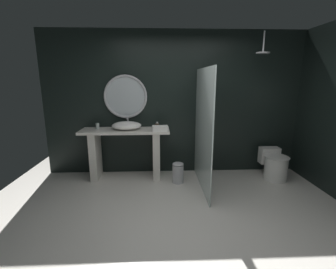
{
  "coord_description": "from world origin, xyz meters",
  "views": [
    {
      "loc": [
        -0.34,
        -2.51,
        1.74
      ],
      "look_at": [
        -0.2,
        0.76,
        0.98
      ],
      "focal_mm": 25.4,
      "sensor_mm": 36.0,
      "label": 1
    }
  ],
  "objects_px": {
    "vessel_sink": "(127,126)",
    "soap_dispenser": "(157,126)",
    "tumbler_cup": "(98,126)",
    "toilet": "(274,165)",
    "folded_hand_towel": "(160,128)",
    "rain_shower_head": "(263,51)",
    "round_wall_mirror": "(126,97)",
    "waste_bin": "(178,172)"
  },
  "relations": [
    {
      "from": "rain_shower_head",
      "to": "folded_hand_towel",
      "type": "distance_m",
      "value": 2.1
    },
    {
      "from": "rain_shower_head",
      "to": "folded_hand_towel",
      "type": "height_order",
      "value": "rain_shower_head"
    },
    {
      "from": "round_wall_mirror",
      "to": "folded_hand_towel",
      "type": "relative_size",
      "value": 2.96
    },
    {
      "from": "toilet",
      "to": "rain_shower_head",
      "type": "bearing_deg",
      "value": 173.0
    },
    {
      "from": "vessel_sink",
      "to": "toilet",
      "type": "height_order",
      "value": "vessel_sink"
    },
    {
      "from": "tumbler_cup",
      "to": "rain_shower_head",
      "type": "distance_m",
      "value": 3.05
    },
    {
      "from": "tumbler_cup",
      "to": "soap_dispenser",
      "type": "relative_size",
      "value": 0.78
    },
    {
      "from": "soap_dispenser",
      "to": "folded_hand_towel",
      "type": "bearing_deg",
      "value": -63.19
    },
    {
      "from": "vessel_sink",
      "to": "tumbler_cup",
      "type": "bearing_deg",
      "value": 174.07
    },
    {
      "from": "tumbler_cup",
      "to": "waste_bin",
      "type": "relative_size",
      "value": 0.29
    },
    {
      "from": "vessel_sink",
      "to": "toilet",
      "type": "distance_m",
      "value": 2.72
    },
    {
      "from": "tumbler_cup",
      "to": "soap_dispenser",
      "type": "height_order",
      "value": "soap_dispenser"
    },
    {
      "from": "round_wall_mirror",
      "to": "toilet",
      "type": "distance_m",
      "value": 2.93
    },
    {
      "from": "waste_bin",
      "to": "folded_hand_towel",
      "type": "bearing_deg",
      "value": 156.68
    },
    {
      "from": "toilet",
      "to": "tumbler_cup",
      "type": "bearing_deg",
      "value": 175.98
    },
    {
      "from": "rain_shower_head",
      "to": "folded_hand_towel",
      "type": "relative_size",
      "value": 1.31
    },
    {
      "from": "soap_dispenser",
      "to": "round_wall_mirror",
      "type": "xyz_separation_m",
      "value": [
        -0.56,
        0.28,
        0.49
      ]
    },
    {
      "from": "vessel_sink",
      "to": "soap_dispenser",
      "type": "height_order",
      "value": "vessel_sink"
    },
    {
      "from": "vessel_sink",
      "to": "round_wall_mirror",
      "type": "xyz_separation_m",
      "value": [
        -0.03,
        0.23,
        0.48
      ]
    },
    {
      "from": "waste_bin",
      "to": "folded_hand_towel",
      "type": "xyz_separation_m",
      "value": [
        -0.29,
        0.13,
        0.75
      ]
    },
    {
      "from": "soap_dispenser",
      "to": "rain_shower_head",
      "type": "xyz_separation_m",
      "value": [
        1.73,
        -0.08,
        1.24
      ]
    },
    {
      "from": "round_wall_mirror",
      "to": "rain_shower_head",
      "type": "height_order",
      "value": "rain_shower_head"
    },
    {
      "from": "folded_hand_towel",
      "to": "soap_dispenser",
      "type": "bearing_deg",
      "value": 116.81
    },
    {
      "from": "round_wall_mirror",
      "to": "toilet",
      "type": "xyz_separation_m",
      "value": [
        2.65,
        -0.4,
        -1.19
      ]
    },
    {
      "from": "vessel_sink",
      "to": "tumbler_cup",
      "type": "xyz_separation_m",
      "value": [
        -0.52,
        0.05,
        -0.02
      ]
    },
    {
      "from": "waste_bin",
      "to": "toilet",
      "type": "bearing_deg",
      "value": 3.51
    },
    {
      "from": "rain_shower_head",
      "to": "waste_bin",
      "type": "distance_m",
      "value": 2.44
    },
    {
      "from": "rain_shower_head",
      "to": "waste_bin",
      "type": "xyz_separation_m",
      "value": [
        -1.38,
        -0.15,
        -2.01
      ]
    },
    {
      "from": "rain_shower_head",
      "to": "soap_dispenser",
      "type": "bearing_deg",
      "value": 177.51
    },
    {
      "from": "round_wall_mirror",
      "to": "folded_hand_towel",
      "type": "height_order",
      "value": "round_wall_mirror"
    },
    {
      "from": "vessel_sink",
      "to": "tumbler_cup",
      "type": "height_order",
      "value": "vessel_sink"
    },
    {
      "from": "soap_dispenser",
      "to": "round_wall_mirror",
      "type": "bearing_deg",
      "value": 153.91
    },
    {
      "from": "soap_dispenser",
      "to": "waste_bin",
      "type": "relative_size",
      "value": 0.38
    },
    {
      "from": "vessel_sink",
      "to": "folded_hand_towel",
      "type": "relative_size",
      "value": 1.95
    },
    {
      "from": "toilet",
      "to": "waste_bin",
      "type": "distance_m",
      "value": 1.75
    },
    {
      "from": "vessel_sink",
      "to": "waste_bin",
      "type": "relative_size",
      "value": 1.4
    },
    {
      "from": "soap_dispenser",
      "to": "toilet",
      "type": "height_order",
      "value": "soap_dispenser"
    },
    {
      "from": "soap_dispenser",
      "to": "rain_shower_head",
      "type": "bearing_deg",
      "value": -2.49
    },
    {
      "from": "round_wall_mirror",
      "to": "waste_bin",
      "type": "distance_m",
      "value": 1.63
    },
    {
      "from": "vessel_sink",
      "to": "soap_dispenser",
      "type": "bearing_deg",
      "value": -5.07
    },
    {
      "from": "waste_bin",
      "to": "folded_hand_towel",
      "type": "relative_size",
      "value": 1.39
    },
    {
      "from": "soap_dispenser",
      "to": "waste_bin",
      "type": "bearing_deg",
      "value": -33.33
    }
  ]
}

